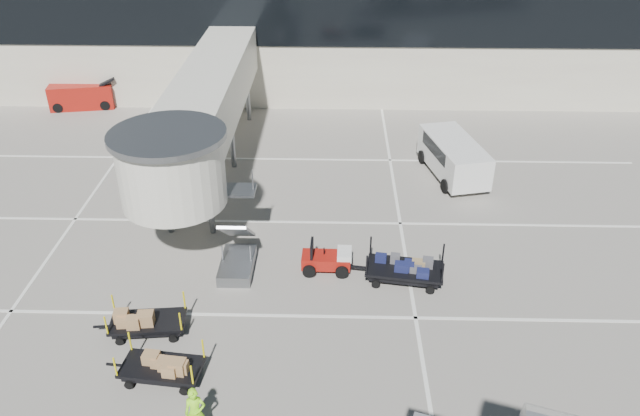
{
  "coord_description": "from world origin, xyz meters",
  "views": [
    {
      "loc": [
        2.74,
        -16.89,
        16.05
      ],
      "look_at": [
        2.13,
        6.99,
        2.0
      ],
      "focal_mm": 35.0,
      "sensor_mm": 36.0,
      "label": 1
    }
  ],
  "objects_px": {
    "ground_worker": "(195,412)",
    "suitcase_cart": "(403,269)",
    "box_cart_near": "(163,367)",
    "minivan": "(452,154)",
    "box_cart_far": "(150,322)",
    "belt_loader": "(83,95)",
    "baggage_tug": "(327,260)"
  },
  "relations": [
    {
      "from": "minivan",
      "to": "belt_loader",
      "type": "bearing_deg",
      "value": 145.07
    },
    {
      "from": "baggage_tug",
      "to": "box_cart_near",
      "type": "distance_m",
      "value": 8.55
    },
    {
      "from": "suitcase_cart",
      "to": "belt_loader",
      "type": "distance_m",
      "value": 28.34
    },
    {
      "from": "ground_worker",
      "to": "minivan",
      "type": "xyz_separation_m",
      "value": [
        10.69,
        17.98,
        0.33
      ]
    },
    {
      "from": "ground_worker",
      "to": "box_cart_far",
      "type": "bearing_deg",
      "value": 113.85
    },
    {
      "from": "ground_worker",
      "to": "belt_loader",
      "type": "xyz_separation_m",
      "value": [
        -13.38,
        27.64,
        -0.06
      ]
    },
    {
      "from": "box_cart_near",
      "to": "belt_loader",
      "type": "distance_m",
      "value": 27.97
    },
    {
      "from": "suitcase_cart",
      "to": "minivan",
      "type": "height_order",
      "value": "minivan"
    },
    {
      "from": "suitcase_cart",
      "to": "box_cart_near",
      "type": "height_order",
      "value": "suitcase_cart"
    },
    {
      "from": "ground_worker",
      "to": "suitcase_cart",
      "type": "bearing_deg",
      "value": 42.28
    },
    {
      "from": "box_cart_near",
      "to": "minivan",
      "type": "bearing_deg",
      "value": 58.5
    },
    {
      "from": "belt_loader",
      "to": "suitcase_cart",
      "type": "bearing_deg",
      "value": -53.68
    },
    {
      "from": "suitcase_cart",
      "to": "minivan",
      "type": "distance_m",
      "value": 10.53
    },
    {
      "from": "box_cart_far",
      "to": "belt_loader",
      "type": "height_order",
      "value": "belt_loader"
    },
    {
      "from": "box_cart_far",
      "to": "minivan",
      "type": "bearing_deg",
      "value": 39.35
    },
    {
      "from": "box_cart_near",
      "to": "ground_worker",
      "type": "distance_m",
      "value": 2.81
    },
    {
      "from": "minivan",
      "to": "baggage_tug",
      "type": "bearing_deg",
      "value": -139.3
    },
    {
      "from": "suitcase_cart",
      "to": "ground_worker",
      "type": "xyz_separation_m",
      "value": [
        -7.13,
        -8.09,
        0.36
      ]
    },
    {
      "from": "suitcase_cart",
      "to": "box_cart_near",
      "type": "xyz_separation_m",
      "value": [
        -8.74,
        -5.82,
        -0.04
      ]
    },
    {
      "from": "minivan",
      "to": "belt_loader",
      "type": "relative_size",
      "value": 1.21
    },
    {
      "from": "box_cart_near",
      "to": "minivan",
      "type": "relative_size",
      "value": 0.6
    },
    {
      "from": "ground_worker",
      "to": "belt_loader",
      "type": "bearing_deg",
      "value": 109.49
    },
    {
      "from": "ground_worker",
      "to": "belt_loader",
      "type": "distance_m",
      "value": 30.71
    },
    {
      "from": "minivan",
      "to": "belt_loader",
      "type": "xyz_separation_m",
      "value": [
        -24.07,
        9.66,
        -0.4
      ]
    },
    {
      "from": "suitcase_cart",
      "to": "baggage_tug",
      "type": "bearing_deg",
      "value": 176.86
    },
    {
      "from": "suitcase_cart",
      "to": "box_cart_near",
      "type": "distance_m",
      "value": 10.5
    },
    {
      "from": "box_cart_near",
      "to": "ground_worker",
      "type": "xyz_separation_m",
      "value": [
        1.61,
        -2.27,
        0.4
      ]
    },
    {
      "from": "suitcase_cart",
      "to": "box_cart_far",
      "type": "relative_size",
      "value": 1.16
    },
    {
      "from": "box_cart_far",
      "to": "ground_worker",
      "type": "xyz_separation_m",
      "value": [
        2.66,
        -4.57,
        0.39
      ]
    },
    {
      "from": "baggage_tug",
      "to": "suitcase_cart",
      "type": "relative_size",
      "value": 0.54
    },
    {
      "from": "belt_loader",
      "to": "box_cart_far",
      "type": "bearing_deg",
      "value": -75.14
    },
    {
      "from": "box_cart_near",
      "to": "box_cart_far",
      "type": "relative_size",
      "value": 1.0
    }
  ]
}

